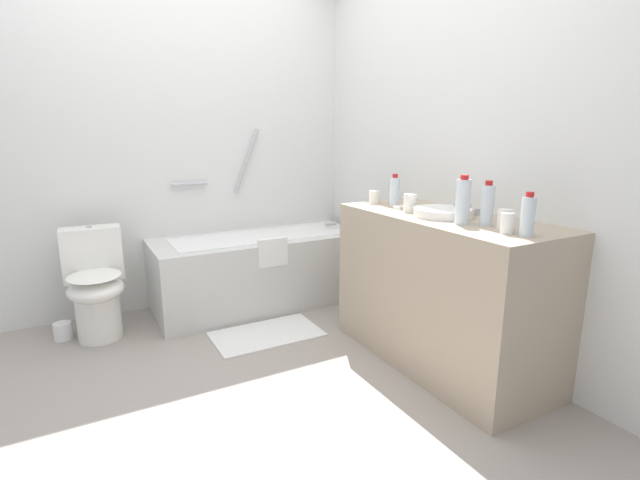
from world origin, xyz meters
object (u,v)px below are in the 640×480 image
Objects in this scene: soap_dish at (402,207)px; drinking_glass_3 at (508,223)px; water_bottle_3 at (528,216)px; drinking_glass_2 at (374,197)px; water_bottle_2 at (395,191)px; bathtub at (261,268)px; toilet at (96,285)px; toilet_paper_roll at (63,331)px; water_bottle_1 at (463,201)px; sink_faucet at (467,208)px; water_bottle_0 at (487,205)px; drinking_glass_1 at (410,203)px; drinking_glass_0 at (505,219)px; sink_basin at (442,212)px; bath_mat at (267,334)px.

drinking_glass_3 is at bearing -91.14° from soap_dish.
drinking_glass_2 is (-0.04, 1.10, -0.05)m from water_bottle_3.
water_bottle_2 reaches higher than soap_dish.
toilet is (-1.15, -0.04, 0.05)m from bathtub.
toilet_paper_roll is at bearing 153.41° from water_bottle_2.
water_bottle_1 reaches higher than water_bottle_2.
soap_dish is (-0.21, 0.30, -0.02)m from sink_faucet.
water_bottle_3 is at bearing -87.99° from drinking_glass_2.
water_bottle_0 is 2.15× the size of drinking_glass_1.
sink_faucet is 1.60× the size of drinking_glass_0.
soap_dish is (1.65, -1.03, 0.53)m from toilet.
water_bottle_1 is (0.46, -1.58, 0.69)m from bathtub.
soap_dish is (-0.05, 0.59, -0.09)m from water_bottle_0.
water_bottle_3 is 0.74m from drinking_glass_1.
drinking_glass_3 is (0.02, -0.66, -0.00)m from drinking_glass_1.
bathtub is 16.74× the size of drinking_glass_0.
drinking_glass_3 is at bearing -85.99° from water_bottle_1.
drinking_glass_2 is (-0.24, 0.56, 0.01)m from sink_faucet.
toilet is 3.25× the size of water_bottle_0.
water_bottle_2 is 1.92× the size of drinking_glass_1.
water_bottle_3 is at bearing -97.24° from water_bottle_0.
sink_faucet is 1.61× the size of drinking_glass_3.
toilet is 2.93× the size of water_bottle_1.
drinking_glass_2 is at bearing 95.71° from sink_basin.
bathtub is 0.66m from bath_mat.
sink_faucet is 0.43m from drinking_glass_0.
drinking_glass_2 is at bearing 113.00° from sink_faucet.
water_bottle_3 is at bearing -45.70° from toilet_paper_roll.
drinking_glass_0 is 1.05× the size of soap_dish.
toilet is 2.01m from soap_dish.
drinking_glass_0 is at bearing -42.88° from toilet_paper_roll.
drinking_glass_3 is at bearing -88.64° from drinking_glass_1.
soap_dish is at bearing -84.40° from drinking_glass_2.
bathtub is at bearing 107.15° from drinking_glass_0.
water_bottle_0 is at bearing 91.94° from drinking_glass_0.
toilet_paper_roll is (-1.91, 1.78, -0.85)m from drinking_glass_0.
bathtub is at bearing 120.05° from drinking_glass_2.
sink_basin is 1.59× the size of water_bottle_2.
drinking_glass_0 is at bearing -112.49° from sink_faucet.
drinking_glass_1 is at bearing 107.11° from sink_basin.
soap_dish is 1.21m from bath_mat.
water_bottle_0 is (0.01, -0.29, 0.08)m from sink_basin.
bathtub is 1.12m from drinking_glass_2.
bath_mat is at bearing 117.49° from water_bottle_3.
bathtub is 1.95m from drinking_glass_0.
toilet is at bearing 136.38° from water_bottle_1.
sink_faucet is 0.47m from water_bottle_2.
bathtub is 19.35× the size of drinking_glass_2.
water_bottle_0 reaches higher than sink_basin.
bathtub reaches higher than water_bottle_3.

